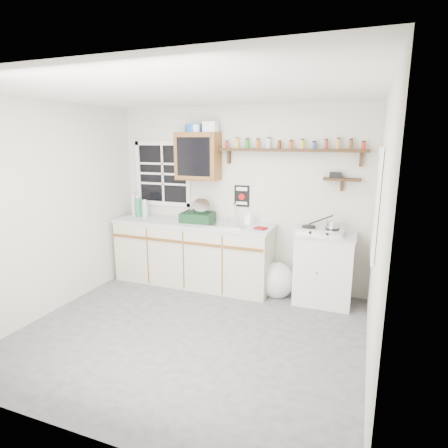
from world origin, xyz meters
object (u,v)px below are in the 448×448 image
at_px(dish_rack, 199,214).
at_px(upper_cabinet, 198,156).
at_px(main_cabinet, 193,253).
at_px(right_cabinet, 324,268).
at_px(spice_shelf, 290,149).
at_px(hotplate, 320,230).

bearing_deg(dish_rack, upper_cabinet, 110.26).
relative_size(main_cabinet, upper_cabinet, 3.55).
bearing_deg(right_cabinet, spice_shelf, 160.72).
distance_m(spice_shelf, dish_rack, 1.52).
xyz_separation_m(main_cabinet, hotplate, (1.76, 0.01, 0.49)).
distance_m(right_cabinet, hotplate, 0.50).
xyz_separation_m(main_cabinet, dish_rack, (0.09, 0.02, 0.57)).
relative_size(upper_cabinet, hotplate, 1.11).
bearing_deg(main_cabinet, upper_cabinet, 76.32).
bearing_deg(right_cabinet, main_cabinet, -179.21).
height_order(upper_cabinet, hotplate, upper_cabinet).
height_order(main_cabinet, spice_shelf, spice_shelf).
distance_m(main_cabinet, dish_rack, 0.57).
bearing_deg(hotplate, main_cabinet, -177.35).
bearing_deg(spice_shelf, main_cabinet, -170.69).
bearing_deg(hotplate, right_cabinet, 17.91).
distance_m(main_cabinet, hotplate, 1.83).
height_order(main_cabinet, hotplate, hotplate).
bearing_deg(dish_rack, spice_shelf, 5.28).
xyz_separation_m(right_cabinet, hotplate, (-0.07, -0.02, 0.49)).
xyz_separation_m(upper_cabinet, hotplate, (1.73, -0.14, -0.88)).
relative_size(spice_shelf, hotplate, 3.27).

